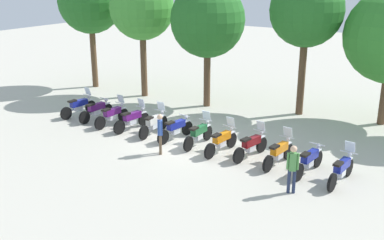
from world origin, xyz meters
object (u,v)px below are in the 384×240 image
Objects in this scene: motorcycle_8 at (251,145)px; motorcycle_6 at (199,134)px; motorcycle_1 at (96,110)px; tree_2 at (208,20)px; tree_3 at (307,11)px; motorcycle_3 at (132,119)px; tree_0 at (90,2)px; motorcycle_10 at (309,160)px; motorcycle_7 at (222,141)px; motorcycle_11 at (342,169)px; motorcycle_5 at (176,128)px; motorcycle_2 at (112,115)px; motorcycle_0 at (79,106)px; person_0 at (160,131)px; motorcycle_4 at (154,123)px; tree_1 at (142,8)px; motorcycle_9 at (279,152)px; person_1 at (293,166)px.

motorcycle_6 is at bearing 99.13° from motorcycle_8.
tree_2 is (3.27, 5.08, 4.08)m from motorcycle_1.
motorcycle_1 is 11.28m from tree_3.
motorcycle_6 is at bearing -90.13° from motorcycle_1.
tree_0 reaches higher than motorcycle_3.
motorcycle_1 is 1.00× the size of motorcycle_3.
motorcycle_3 is 1.00× the size of motorcycle_10.
motorcycle_11 is at bearing -86.96° from motorcycle_7.
tree_3 is at bearing 15.39° from tree_2.
motorcycle_1 is 1.00× the size of motorcycle_5.
motorcycle_7 is 0.33× the size of tree_2.
tree_2 is (-2.80, 5.26, 4.07)m from motorcycle_6.
tree_2 reaches higher than motorcycle_2.
motorcycle_11 is at bearing -94.24° from motorcycle_6.
motorcycle_8 reaches higher than motorcycle_5.
motorcycle_7 is 0.30× the size of tree_0.
motorcycle_0 is 8.52m from motorcycle_7.
motorcycle_10 is 5.85m from person_0.
motorcycle_7 is at bearing -53.65° from tree_2.
motorcycle_3 and motorcycle_7 have the same top height.
motorcycle_4 is at bearing 95.93° from motorcycle_5.
tree_2 reaches higher than motorcycle_8.
motorcycle_8 is (7.30, 0.00, 0.00)m from motorcycle_2.
tree_1 is (-2.12, 5.09, 4.52)m from motorcycle_2.
motorcycle_6 is (2.43, -0.08, 0.00)m from motorcycle_4.
person_0 is (1.65, -1.72, 0.45)m from motorcycle_4.
motorcycle_6 is at bearing -36.09° from tree_1.
tree_2 is (-5.24, 5.26, 4.07)m from motorcycle_8.
tree_1 is (-3.34, 5.08, 4.52)m from motorcycle_3.
motorcycle_7 and motorcycle_11 have the same top height.
tree_3 reaches higher than motorcycle_1.
motorcycle_9 is at bearing -39.74° from tree_2.
tree_3 is (12.94, 1.44, -0.04)m from tree_0.
motorcycle_9 is 1.30× the size of person_1.
tree_1 reaches higher than motorcycle_6.
motorcycle_9 is at bearing -90.10° from motorcycle_1.
tree_3 is (-1.69, 6.68, 4.68)m from motorcycle_9.
motorcycle_5 is at bearing 93.93° from motorcycle_9.
person_1 is (7.35, -2.12, 0.47)m from motorcycle_4.
motorcycle_0 and motorcycle_7 have the same top height.
motorcycle_5 is at bearing 91.52° from motorcycle_11.
motorcycle_10 is at bearing -35.52° from tree_2.
motorcycle_4 reaches higher than motorcycle_1.
motorcycle_7 reaches higher than motorcycle_10.
motorcycle_8 is at bearing -45.10° from tree_2.
person_0 reaches higher than motorcycle_3.
motorcycle_6 reaches higher than motorcycle_1.
motorcycle_1 is 0.33× the size of tree_2.
tree_0 is (-15.85, 5.34, 4.73)m from motorcycle_10.
tree_1 is at bearing 24.80° from motorcycle_2.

